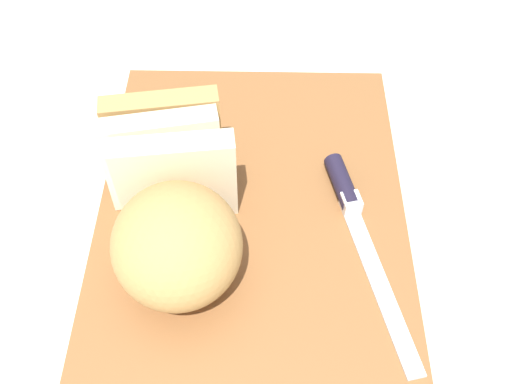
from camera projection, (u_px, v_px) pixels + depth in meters
ground_plane at (256, 223)px, 0.63m from camera, size 3.00×3.00×0.00m
cutting_board at (256, 216)px, 0.62m from camera, size 0.44×0.33×0.02m
bread_loaf at (179, 211)px, 0.54m from camera, size 0.22×0.15×0.11m
bread_knife at (356, 207)px, 0.60m from camera, size 0.24×0.07×0.02m
crumb_near_knife at (225, 216)px, 0.60m from camera, size 0.00×0.00×0.00m
crumb_near_loaf at (223, 206)px, 0.61m from camera, size 0.00×0.00×0.00m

